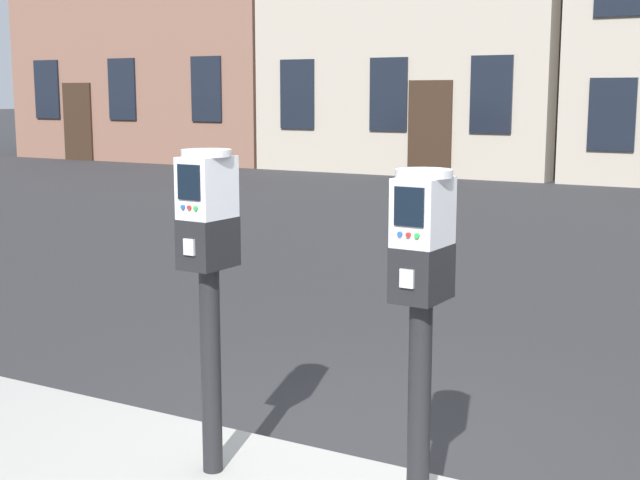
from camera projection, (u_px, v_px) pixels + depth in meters
parking_meter_near_kerb at (208, 253)px, 3.82m from camera, size 0.23×0.26×1.45m
parking_meter_twin_adjacent at (422, 284)px, 3.34m from camera, size 0.23×0.26×1.41m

